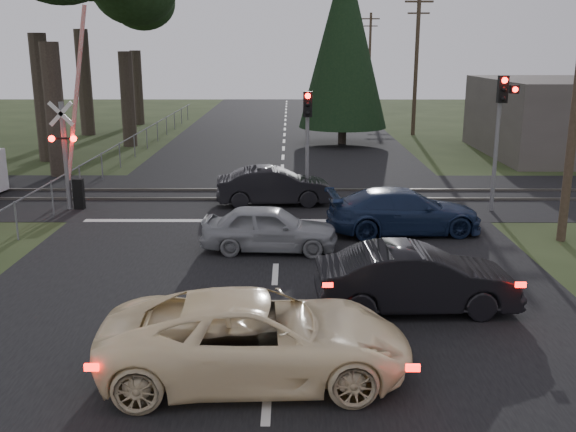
{
  "coord_description": "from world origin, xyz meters",
  "views": [
    {
      "loc": [
        0.38,
        -12.43,
        5.6
      ],
      "look_at": [
        0.32,
        3.92,
        1.3
      ],
      "focal_mm": 40.0,
      "sensor_mm": 36.0,
      "label": 1
    }
  ],
  "objects_px": {
    "crossing_signal": "(72,152)",
    "traffic_signal_center": "(307,128)",
    "utility_pole_far": "(370,56)",
    "utility_pole_mid": "(416,62)",
    "dark_hatchback": "(416,279)",
    "blue_sedan": "(404,211)",
    "cream_coupe": "(257,337)",
    "traffic_signal_right": "(501,117)",
    "silver_car": "(270,228)",
    "dark_car_far": "(274,186)"
  },
  "relations": [
    {
      "from": "traffic_signal_center",
      "to": "utility_pole_mid",
      "type": "distance_m",
      "value": 20.82
    },
    {
      "from": "cream_coupe",
      "to": "dark_car_far",
      "type": "bearing_deg",
      "value": -2.94
    },
    {
      "from": "utility_pole_far",
      "to": "crossing_signal",
      "type": "bearing_deg",
      "value": -109.23
    },
    {
      "from": "silver_car",
      "to": "blue_sedan",
      "type": "xyz_separation_m",
      "value": [
        4.1,
        1.81,
        0.04
      ]
    },
    {
      "from": "traffic_signal_right",
      "to": "dark_car_far",
      "type": "distance_m",
      "value": 8.25
    },
    {
      "from": "crossing_signal",
      "to": "traffic_signal_center",
      "type": "relative_size",
      "value": 1.7
    },
    {
      "from": "traffic_signal_right",
      "to": "dark_hatchback",
      "type": "distance_m",
      "value": 10.13
    },
    {
      "from": "dark_hatchback",
      "to": "blue_sedan",
      "type": "height_order",
      "value": "dark_hatchback"
    },
    {
      "from": "traffic_signal_right",
      "to": "cream_coupe",
      "type": "distance_m",
      "value": 14.27
    },
    {
      "from": "traffic_signal_right",
      "to": "traffic_signal_center",
      "type": "bearing_deg",
      "value": 169.59
    },
    {
      "from": "traffic_signal_center",
      "to": "utility_pole_mid",
      "type": "xyz_separation_m",
      "value": [
        7.5,
        19.32,
        1.92
      ]
    },
    {
      "from": "dark_hatchback",
      "to": "dark_car_far",
      "type": "bearing_deg",
      "value": 16.33
    },
    {
      "from": "traffic_signal_center",
      "to": "utility_pole_far",
      "type": "xyz_separation_m",
      "value": [
        7.5,
        44.32,
        1.92
      ]
    },
    {
      "from": "traffic_signal_right",
      "to": "blue_sedan",
      "type": "bearing_deg",
      "value": -143.77
    },
    {
      "from": "cream_coupe",
      "to": "dark_hatchback",
      "type": "height_order",
      "value": "cream_coupe"
    },
    {
      "from": "utility_pole_mid",
      "to": "dark_hatchback",
      "type": "distance_m",
      "value": 30.02
    },
    {
      "from": "traffic_signal_right",
      "to": "utility_pole_mid",
      "type": "xyz_separation_m",
      "value": [
        0.95,
        20.53,
        1.41
      ]
    },
    {
      "from": "crossing_signal",
      "to": "utility_pole_mid",
      "type": "height_order",
      "value": "utility_pole_mid"
    },
    {
      "from": "cream_coupe",
      "to": "dark_car_far",
      "type": "distance_m",
      "value": 12.74
    },
    {
      "from": "traffic_signal_center",
      "to": "silver_car",
      "type": "relative_size",
      "value": 1.07
    },
    {
      "from": "traffic_signal_right",
      "to": "cream_coupe",
      "type": "height_order",
      "value": "traffic_signal_right"
    },
    {
      "from": "crossing_signal",
      "to": "blue_sedan",
      "type": "bearing_deg",
      "value": -14.93
    },
    {
      "from": "utility_pole_far",
      "to": "cream_coupe",
      "type": "bearing_deg",
      "value": -98.64
    },
    {
      "from": "utility_pole_mid",
      "to": "silver_car",
      "type": "bearing_deg",
      "value": -109.19
    },
    {
      "from": "utility_pole_mid",
      "to": "cream_coupe",
      "type": "xyz_separation_m",
      "value": [
        -8.7,
        -32.24,
        -3.98
      ]
    },
    {
      "from": "cream_coupe",
      "to": "blue_sedan",
      "type": "distance_m",
      "value": 9.93
    },
    {
      "from": "utility_pole_mid",
      "to": "dark_hatchback",
      "type": "relative_size",
      "value": 2.07
    },
    {
      "from": "dark_hatchback",
      "to": "silver_car",
      "type": "height_order",
      "value": "dark_hatchback"
    },
    {
      "from": "utility_pole_mid",
      "to": "cream_coupe",
      "type": "bearing_deg",
      "value": -105.1
    },
    {
      "from": "traffic_signal_center",
      "to": "dark_hatchback",
      "type": "distance_m",
      "value": 10.38
    },
    {
      "from": "silver_car",
      "to": "dark_car_far",
      "type": "relative_size",
      "value": 0.92
    },
    {
      "from": "traffic_signal_right",
      "to": "traffic_signal_center",
      "type": "xyz_separation_m",
      "value": [
        -6.55,
        1.2,
        -0.51
      ]
    },
    {
      "from": "utility_pole_far",
      "to": "traffic_signal_right",
      "type": "bearing_deg",
      "value": -91.2
    },
    {
      "from": "blue_sedan",
      "to": "dark_hatchback",
      "type": "bearing_deg",
      "value": 167.09
    },
    {
      "from": "traffic_signal_right",
      "to": "utility_pole_mid",
      "type": "height_order",
      "value": "utility_pole_mid"
    },
    {
      "from": "utility_pole_far",
      "to": "dark_hatchback",
      "type": "height_order",
      "value": "utility_pole_far"
    },
    {
      "from": "crossing_signal",
      "to": "utility_pole_far",
      "type": "relative_size",
      "value": 0.77
    },
    {
      "from": "utility_pole_mid",
      "to": "utility_pole_far",
      "type": "relative_size",
      "value": 1.0
    },
    {
      "from": "traffic_signal_center",
      "to": "silver_car",
      "type": "distance_m",
      "value": 6.19
    },
    {
      "from": "crossing_signal",
      "to": "dark_hatchback",
      "type": "relative_size",
      "value": 1.6
    },
    {
      "from": "traffic_signal_center",
      "to": "utility_pole_mid",
      "type": "height_order",
      "value": "utility_pole_mid"
    },
    {
      "from": "cream_coupe",
      "to": "traffic_signal_right",
      "type": "bearing_deg",
      "value": -36.47
    },
    {
      "from": "utility_pole_far",
      "to": "cream_coupe",
      "type": "distance_m",
      "value": 58.03
    },
    {
      "from": "crossing_signal",
      "to": "cream_coupe",
      "type": "bearing_deg",
      "value": -59.52
    },
    {
      "from": "traffic_signal_right",
      "to": "blue_sedan",
      "type": "xyz_separation_m",
      "value": [
        -3.64,
        -2.67,
        -2.62
      ]
    },
    {
      "from": "utility_pole_far",
      "to": "blue_sedan",
      "type": "relative_size",
      "value": 1.89
    },
    {
      "from": "utility_pole_mid",
      "to": "dark_hatchback",
      "type": "xyz_separation_m",
      "value": [
        -5.37,
        -29.27,
        -4.01
      ]
    },
    {
      "from": "cream_coupe",
      "to": "blue_sedan",
      "type": "xyz_separation_m",
      "value": [
        4.1,
        9.04,
        -0.05
      ]
    },
    {
      "from": "traffic_signal_center",
      "to": "silver_car",
      "type": "xyz_separation_m",
      "value": [
        -1.2,
        -5.68,
        -2.15
      ]
    },
    {
      "from": "utility_pole_far",
      "to": "cream_coupe",
      "type": "height_order",
      "value": "utility_pole_far"
    }
  ]
}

